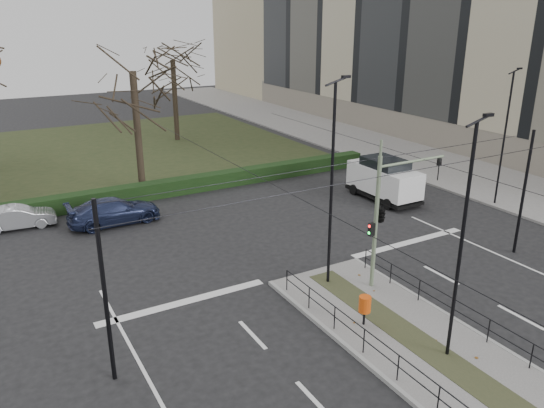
% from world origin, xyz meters
% --- Properties ---
extents(ground, '(140.00, 140.00, 0.00)m').
position_xyz_m(ground, '(0.00, 0.00, 0.00)').
color(ground, black).
rests_on(ground, ground).
extents(median_island, '(4.40, 15.00, 0.14)m').
position_xyz_m(median_island, '(0.00, -2.50, 0.07)').
color(median_island, '#605D5B').
rests_on(median_island, ground).
extents(sidewalk_east, '(8.00, 90.00, 0.14)m').
position_xyz_m(sidewalk_east, '(18.00, 22.00, 0.07)').
color(sidewalk_east, '#605D5B').
rests_on(sidewalk_east, ground).
extents(park, '(38.00, 26.00, 0.10)m').
position_xyz_m(park, '(-6.00, 32.00, 0.05)').
color(park, black).
rests_on(park, ground).
extents(hedge, '(38.00, 1.00, 1.00)m').
position_xyz_m(hedge, '(-6.00, 18.60, 0.50)').
color(hedge, black).
rests_on(hedge, ground).
extents(apartment_block, '(13.09, 52.10, 21.64)m').
position_xyz_m(apartment_block, '(27.97, 23.97, 10.39)').
color(apartment_block, tan).
rests_on(apartment_block, ground).
extents(median_railing, '(4.14, 13.24, 0.92)m').
position_xyz_m(median_railing, '(0.00, -2.60, 0.98)').
color(median_railing, black).
rests_on(median_railing, median_island).
extents(catenary, '(20.00, 34.00, 6.00)m').
position_xyz_m(catenary, '(0.00, 1.62, 3.42)').
color(catenary, black).
rests_on(catenary, ground).
extents(traffic_light, '(3.79, 2.15, 5.57)m').
position_xyz_m(traffic_light, '(1.56, 2.59, 3.38)').
color(traffic_light, gray).
rests_on(traffic_light, median_island).
extents(litter_bin, '(0.44, 0.44, 1.14)m').
position_xyz_m(litter_bin, '(-0.93, 0.41, 0.95)').
color(litter_bin, black).
rests_on(litter_bin, median_island).
extents(streetlamp_median_near, '(0.67, 0.14, 8.01)m').
position_xyz_m(streetlamp_median_near, '(0.34, -2.41, 4.21)').
color(streetlamp_median_near, black).
rests_on(streetlamp_median_near, median_island).
extents(streetlamp_median_far, '(0.71, 0.15, 8.55)m').
position_xyz_m(streetlamp_median_far, '(-0.14, 3.76, 4.49)').
color(streetlamp_median_far, black).
rests_on(streetlamp_median_far, median_island).
extents(streetlamp_sidewalk, '(0.66, 0.14, 7.94)m').
position_xyz_m(streetlamp_sidewalk, '(14.52, 7.06, 4.18)').
color(streetlamp_sidewalk, black).
rests_on(streetlamp_sidewalk, sidewalk_east).
extents(parked_car_second, '(3.85, 1.58, 1.24)m').
position_xyz_m(parked_car_second, '(-10.89, 17.23, 0.62)').
color(parked_car_second, '#B0B2B8').
rests_on(parked_car_second, ground).
extents(parked_car_third, '(4.99, 2.11, 1.44)m').
position_xyz_m(parked_car_third, '(-6.23, 15.38, 0.72)').
color(parked_car_third, '#1F2748').
rests_on(parked_car_third, ground).
extents(white_van, '(2.29, 4.99, 2.61)m').
position_xyz_m(white_van, '(9.35, 11.26, 1.35)').
color(white_van, white).
rests_on(white_van, ground).
extents(bare_tree_center, '(5.98, 5.98, 9.42)m').
position_xyz_m(bare_tree_center, '(3.96, 33.41, 6.66)').
color(bare_tree_center, black).
rests_on(bare_tree_center, park).
extents(bare_tree_near, '(5.97, 5.97, 10.04)m').
position_xyz_m(bare_tree_near, '(-3.25, 20.19, 7.10)').
color(bare_tree_near, black).
rests_on(bare_tree_near, park).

